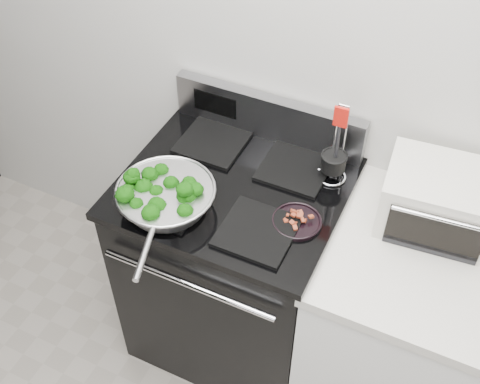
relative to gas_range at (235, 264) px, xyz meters
The scene contains 8 objects.
back_wall 0.97m from the gas_range, 48.22° to the left, with size 4.00×0.02×2.70m, color beige.
gas_range is the anchor object (origin of this frame).
counter 0.69m from the gas_range, ahead, with size 0.62×0.68×0.92m.
skillet 0.58m from the gas_range, 128.16° to the right, with size 0.34×0.53×0.07m.
broccoli_pile 0.59m from the gas_range, 128.62° to the right, with size 0.27×0.27×0.09m, color black, non-canonical shape.
bacon_plate 0.56m from the gas_range, 15.76° to the right, with size 0.17×0.17×0.04m.
utensil_holder 0.63m from the gas_range, 30.77° to the left, with size 0.11×0.11×0.33m.
toaster_oven 0.89m from the gas_range, 12.44° to the left, with size 0.40×0.32×0.22m.
Camera 1 is at (0.38, 0.04, 2.46)m, focal length 45.00 mm.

